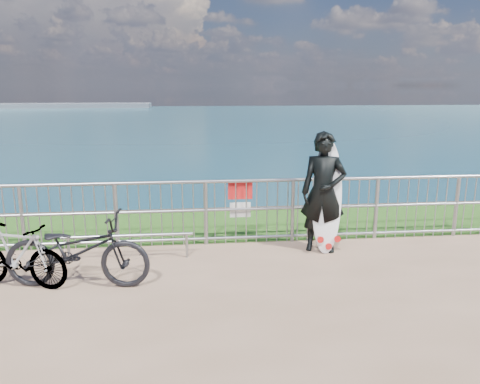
{
  "coord_description": "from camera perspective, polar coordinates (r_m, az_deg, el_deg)",
  "views": [
    {
      "loc": [
        -0.73,
        -6.08,
        2.67
      ],
      "look_at": [
        0.04,
        1.2,
        1.0
      ],
      "focal_mm": 35.0,
      "sensor_mm": 36.0,
      "label": 1
    }
  ],
  "objects": [
    {
      "name": "grass_strip",
      "position": [
        9.2,
        -1.23,
        -3.95
      ],
      "size": [
        120.0,
        120.0,
        0.0
      ],
      "primitive_type": "plane",
      "color": "#235116",
      "rests_on": "ground"
    },
    {
      "name": "seascape",
      "position": [
        159.62,
        -21.98,
        9.53
      ],
      "size": [
        260.0,
        260.0,
        5.0
      ],
      "color": "brown",
      "rests_on": "ground"
    },
    {
      "name": "railing",
      "position": [
        8.0,
        -0.45,
        -2.3
      ],
      "size": [
        10.06,
        0.1,
        1.13
      ],
      "color": "gray",
      "rests_on": "ground"
    },
    {
      "name": "surfer",
      "position": [
        7.68,
        10.12,
        -0.06
      ],
      "size": [
        0.83,
        0.67,
        1.96
      ],
      "primitive_type": "imported",
      "rotation": [
        0.0,
        0.0,
        -0.32
      ],
      "color": "black",
      "rests_on": "ground"
    },
    {
      "name": "surfboard",
      "position": [
        7.7,
        10.55,
        -1.09
      ],
      "size": [
        0.57,
        0.53,
        1.84
      ],
      "color": "white",
      "rests_on": "ground"
    },
    {
      "name": "bicycle_near",
      "position": [
        6.68,
        -19.24,
        -6.75
      ],
      "size": [
        2.02,
        0.91,
        1.02
      ],
      "primitive_type": "imported",
      "rotation": [
        0.0,
        0.0,
        1.45
      ],
      "color": "black",
      "rests_on": "ground"
    },
    {
      "name": "bicycle_far",
      "position": [
        7.0,
        -25.53,
        -6.98
      ],
      "size": [
        1.54,
        0.88,
        0.89
      ],
      "primitive_type": "imported",
      "rotation": [
        0.0,
        0.0,
        1.24
      ],
      "color": "black",
      "rests_on": "ground"
    },
    {
      "name": "bike_rack",
      "position": [
        7.52,
        -13.49,
        -5.52
      ],
      "size": [
        2.01,
        0.05,
        0.42
      ],
      "color": "gray",
      "rests_on": "ground"
    }
  ]
}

